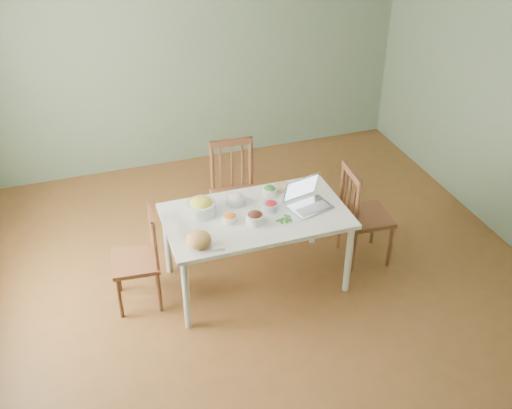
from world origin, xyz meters
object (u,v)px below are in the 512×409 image
object	(u,v)px
chair_left	(135,259)
bread_boule	(199,240)
dining_table	(256,248)
laptop	(311,196)
chair_right	(367,214)
chair_far	(236,195)
bowl_squash	(201,206)

from	to	relation	value
chair_left	bread_boule	distance (m)	0.69
dining_table	laptop	xyz separation A→B (m)	(0.48, -0.06, 0.49)
dining_table	chair_right	size ratio (longest dim) A/B	1.59
dining_table	laptop	distance (m)	0.69
chair_far	chair_right	world-z (taller)	chair_far
dining_table	chair_left	world-z (taller)	chair_left
bowl_squash	chair_left	bearing A→B (deg)	-170.99
chair_left	bread_boule	xyz separation A→B (m)	(0.49, -0.36, 0.34)
dining_table	bowl_squash	xyz separation A→B (m)	(-0.44, 0.17, 0.44)
bowl_squash	dining_table	bearing A→B (deg)	-20.90
dining_table	bread_boule	xyz separation A→B (m)	(-0.58, -0.29, 0.44)
chair_left	bread_boule	bearing A→B (deg)	58.98
chair_right	laptop	world-z (taller)	chair_right
dining_table	chair_right	bearing A→B (deg)	0.35
chair_far	laptop	bearing A→B (deg)	-54.21
chair_right	chair_left	bearing A→B (deg)	93.03
dining_table	chair_right	distance (m)	1.10
dining_table	bowl_squash	bearing A→B (deg)	159.10
chair_left	chair_far	bearing A→B (deg)	124.87
dining_table	chair_far	world-z (taller)	chair_far
chair_far	dining_table	bearing A→B (deg)	-87.94
dining_table	chair_far	xyz separation A→B (m)	(0.03, 0.69, 0.14)
bread_boule	laptop	world-z (taller)	laptop
chair_far	laptop	world-z (taller)	chair_far
bread_boule	chair_left	bearing A→B (deg)	143.76
chair_far	chair_left	xyz separation A→B (m)	(-1.09, -0.62, -0.05)
chair_far	bowl_squash	xyz separation A→B (m)	(-0.47, -0.52, 0.30)
dining_table	chair_left	size ratio (longest dim) A/B	1.70
bowl_squash	laptop	distance (m)	0.95
chair_far	chair_left	distance (m)	1.26
chair_right	bowl_squash	size ratio (longest dim) A/B	3.98
dining_table	bread_boule	world-z (taller)	bread_boule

